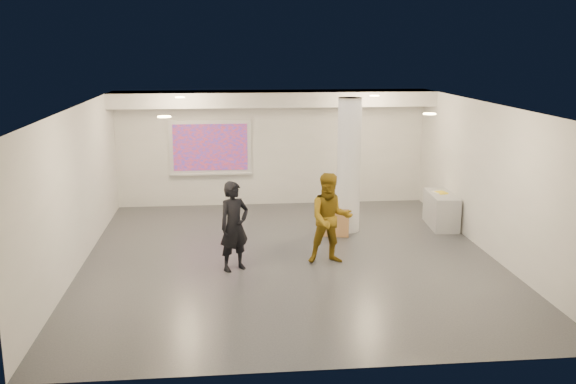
{
  "coord_description": "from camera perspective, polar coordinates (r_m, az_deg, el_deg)",
  "views": [
    {
      "loc": [
        -1.25,
        -11.99,
        4.1
      ],
      "look_at": [
        0.0,
        0.4,
        1.25
      ],
      "focal_mm": 40.0,
      "sensor_mm": 36.0,
      "label": 1
    }
  ],
  "objects": [
    {
      "name": "projection_screen",
      "position": [
        16.65,
        -6.92,
        3.9
      ],
      "size": [
        2.1,
        0.13,
        1.42
      ],
      "color": "silver",
      "rests_on": "wall_back"
    },
    {
      "name": "downlight_nw",
      "position": [
        14.56,
        -9.59,
        8.3
      ],
      "size": [
        0.22,
        0.22,
        0.02
      ],
      "primitive_type": "cylinder",
      "color": "#F3D383",
      "rests_on": "ceiling"
    },
    {
      "name": "wall_back",
      "position": [
        16.74,
        -1.42,
        3.95
      ],
      "size": [
        8.0,
        0.01,
        3.0
      ],
      "primitive_type": "cube",
      "color": "silver",
      "rests_on": "floor"
    },
    {
      "name": "cardboard_back",
      "position": [
        14.55,
        4.66,
        -2.16
      ],
      "size": [
        0.62,
        0.23,
        0.67
      ],
      "primitive_type": "cube",
      "rotation": [
        -0.23,
        0.0,
        0.03
      ],
      "color": "olive",
      "rests_on": "floor"
    },
    {
      "name": "man",
      "position": [
        12.26,
        3.79,
        -2.37
      ],
      "size": [
        0.86,
        0.68,
        1.76
      ],
      "primitive_type": "imported",
      "rotation": [
        0.0,
        0.0,
        0.02
      ],
      "color": "#826012",
      "rests_on": "floor"
    },
    {
      "name": "column",
      "position": [
        14.3,
        5.43,
        2.36
      ],
      "size": [
        0.52,
        0.52,
        3.0
      ],
      "primitive_type": "cylinder",
      "color": "white",
      "rests_on": "floor"
    },
    {
      "name": "cardboard_front",
      "position": [
        14.08,
        4.3,
        -2.78
      ],
      "size": [
        0.58,
        0.29,
        0.61
      ],
      "primitive_type": "cube",
      "rotation": [
        -0.19,
        0.0,
        -0.22
      ],
      "color": "olive",
      "rests_on": "floor"
    },
    {
      "name": "soffit_band",
      "position": [
        16.04,
        -1.29,
        8.31
      ],
      "size": [
        8.0,
        1.1,
        0.36
      ],
      "primitive_type": "cube",
      "color": "silver",
      "rests_on": "ceiling"
    },
    {
      "name": "ceiling",
      "position": [
        12.11,
        0.19,
        7.68
      ],
      "size": [
        8.0,
        9.0,
        0.01
      ],
      "primitive_type": "cube",
      "color": "white",
      "rests_on": "floor"
    },
    {
      "name": "wall_right",
      "position": [
        13.35,
        17.53,
        1.05
      ],
      "size": [
        0.01,
        9.0,
        3.0
      ],
      "primitive_type": "cube",
      "color": "silver",
      "rests_on": "floor"
    },
    {
      "name": "downlight_se",
      "position": [
        11.1,
        12.47,
        6.8
      ],
      "size": [
        0.22,
        0.22,
        0.02
      ],
      "primitive_type": "cylinder",
      "color": "#F3D383",
      "rests_on": "ceiling"
    },
    {
      "name": "postit_pad",
      "position": [
        15.2,
        13.48,
        -0.05
      ],
      "size": [
        0.26,
        0.32,
        0.03
      ],
      "primitive_type": "cube",
      "rotation": [
        0.0,
        0.0,
        0.21
      ],
      "color": "yellow",
      "rests_on": "credenza"
    },
    {
      "name": "wall_left",
      "position": [
        12.57,
        -18.26,
        0.3
      ],
      "size": [
        0.01,
        9.0,
        3.0
      ],
      "primitive_type": "cube",
      "color": "silver",
      "rests_on": "floor"
    },
    {
      "name": "wall_front",
      "position": [
        8.03,
        3.54,
        -6.03
      ],
      "size": [
        8.0,
        0.01,
        3.0
      ],
      "primitive_type": "cube",
      "color": "silver",
      "rests_on": "floor"
    },
    {
      "name": "papers_stack",
      "position": [
        15.26,
        13.28,
        -0.02
      ],
      "size": [
        0.3,
        0.34,
        0.02
      ],
      "primitive_type": "cube",
      "rotation": [
        0.0,
        0.0,
        0.32
      ],
      "color": "white",
      "rests_on": "credenza"
    },
    {
      "name": "floor",
      "position": [
        12.73,
        0.18,
        -5.89
      ],
      "size": [
        8.0,
        9.0,
        0.01
      ],
      "primitive_type": "cube",
      "color": "#34363B",
      "rests_on": "ground"
    },
    {
      "name": "woman",
      "position": [
        11.9,
        -4.81,
        -3.05
      ],
      "size": [
        0.73,
        0.66,
        1.68
      ],
      "primitive_type": "imported",
      "rotation": [
        0.0,
        0.0,
        0.55
      ],
      "color": "black",
      "rests_on": "floor"
    },
    {
      "name": "downlight_ne",
      "position": [
        14.94,
        7.69,
        8.48
      ],
      "size": [
        0.22,
        0.22,
        0.02
      ],
      "primitive_type": "cylinder",
      "color": "#F3D383",
      "rests_on": "ceiling"
    },
    {
      "name": "credenza",
      "position": [
        15.24,
        13.46,
        -1.57
      ],
      "size": [
        0.66,
        1.37,
        0.77
      ],
      "primitive_type": "cube",
      "rotation": [
        0.0,
        0.0,
        -0.08
      ],
      "color": "#A0A2A5",
      "rests_on": "floor"
    },
    {
      "name": "downlight_sw",
      "position": [
        10.59,
        -10.94,
        6.59
      ],
      "size": [
        0.22,
        0.22,
        0.02
      ],
      "primitive_type": "cylinder",
      "color": "#F3D383",
      "rests_on": "ceiling"
    }
  ]
}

